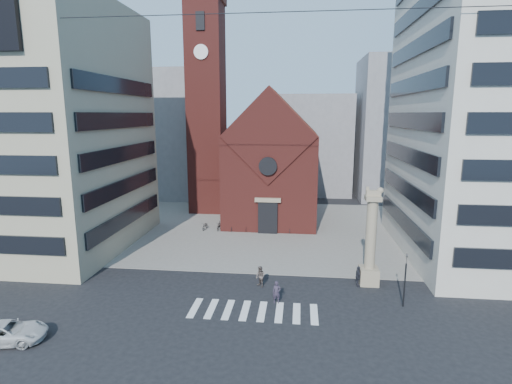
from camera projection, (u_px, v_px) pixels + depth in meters
ground at (251, 293)px, 33.19m from camera, size 120.00×120.00×0.00m
piazza at (269, 229)px, 51.72m from camera, size 46.00×30.00×0.05m
zebra_crossing at (254, 311)px, 30.21m from camera, size 10.20×3.20×0.01m
church at (273, 162)px, 56.07m from camera, size 12.00×16.65×18.00m
campanile at (207, 106)px, 58.54m from camera, size 5.50×5.50×31.20m
building_left at (42, 130)px, 43.03m from camera, size 18.00×20.00×26.00m
building_right at (508, 100)px, 39.22m from camera, size 18.00×22.00×32.00m
bg_block_left at (168, 134)px, 72.24m from camera, size 16.00×14.00×22.00m
bg_block_mid at (312, 144)px, 74.69m from camera, size 14.00×12.00×18.00m
bg_block_right at (406, 129)px, 69.46m from camera, size 16.00×14.00×24.00m
lion_column at (370, 246)px, 34.37m from camera, size 1.63×1.60×8.68m
traffic_light at (405, 279)px, 30.48m from camera, size 0.13×0.16×4.30m
white_car at (6, 333)px, 25.94m from camera, size 5.36×3.34×1.38m
pedestrian_0 at (277, 292)px, 31.32m from camera, size 0.69×0.48×1.80m
pedestrian_1 at (260, 277)px, 34.27m from camera, size 1.11×1.13×1.83m
pedestrian_2 at (358, 276)px, 34.32m from camera, size 0.59×1.13×1.83m
scooter_0 at (205, 226)px, 51.22m from camera, size 0.78×1.88×0.96m
scooter_1 at (219, 226)px, 51.01m from camera, size 0.64×1.81×1.07m
scooter_2 at (233, 227)px, 50.83m from camera, size 0.78×1.88×0.96m
scooter_3 at (247, 227)px, 50.62m from camera, size 0.64×1.81×1.07m
scooter_4 at (262, 228)px, 50.43m from camera, size 0.78×1.88×0.96m
scooter_5 at (276, 228)px, 50.22m from camera, size 0.64×1.81×1.07m
scooter_6 at (291, 228)px, 50.04m from camera, size 0.78×1.88×0.96m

